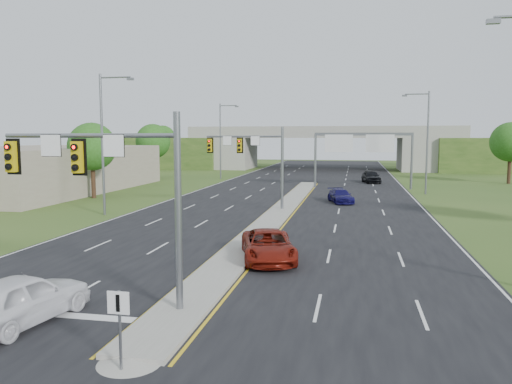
{
  "coord_description": "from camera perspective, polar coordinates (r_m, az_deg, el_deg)",
  "views": [
    {
      "loc": [
        5.9,
        -16.07,
        6.15
      ],
      "look_at": [
        0.36,
        11.92,
        3.0
      ],
      "focal_mm": 35.0,
      "sensor_mm": 36.0,
      "label": 1
    }
  ],
  "objects": [
    {
      "name": "keep_right_sign",
      "position": [
        13.76,
        -15.37,
        -13.6
      ],
      "size": [
        0.6,
        0.13,
        2.2
      ],
      "color": "slate",
      "rests_on": "ground"
    },
    {
      "name": "lane_markings",
      "position": [
        45.86,
        2.94,
        -1.39
      ],
      "size": [
        23.72,
        160.0,
        0.01
      ],
      "color": "gold",
      "rests_on": "road"
    },
    {
      "name": "median_nose",
      "position": [
        14.73,
        -14.24,
        -18.14
      ],
      "size": [
        2.0,
        2.0,
        0.16
      ],
      "primitive_type": "cone",
      "color": "gray",
      "rests_on": "road"
    },
    {
      "name": "overpass",
      "position": [
        96.28,
        7.7,
        4.69
      ],
      "size": [
        80.0,
        14.0,
        8.1
      ],
      "color": "gray",
      "rests_on": "ground"
    },
    {
      "name": "tree_back_b",
      "position": [
        114.06,
        -4.03,
        5.96
      ],
      "size": [
        5.6,
        5.6,
        8.32
      ],
      "color": "#382316",
      "rests_on": "ground"
    },
    {
      "name": "tree_back_a",
      "position": [
        118.5,
        -10.62,
        6.04
      ],
      "size": [
        6.0,
        6.0,
        8.85
      ],
      "color": "#382316",
      "rests_on": "ground"
    },
    {
      "name": "commercial_building",
      "position": [
        62.53,
        -23.9,
        2.41
      ],
      "size": [
        18.0,
        30.0,
        5.0
      ],
      "primitive_type": "cube",
      "color": "gray",
      "rests_on": "ground"
    },
    {
      "name": "car_far_a",
      "position": [
        24.97,
        1.4,
        -6.15
      ],
      "size": [
        3.77,
        5.82,
        1.49
      ],
      "primitive_type": "imported",
      "rotation": [
        0.0,
        0.0,
        0.26
      ],
      "color": "maroon",
      "rests_on": "road"
    },
    {
      "name": "tree_r_mid",
      "position": [
        73.86,
        27.1,
        5.11
      ],
      "size": [
        5.2,
        5.2,
        8.12
      ],
      "color": "#382316",
      "rests_on": "ground"
    },
    {
      "name": "road",
      "position": [
        51.77,
        4.57,
        -0.53
      ],
      "size": [
        24.0,
        160.0,
        0.02
      ],
      "primitive_type": "cube",
      "color": "black",
      "rests_on": "ground"
    },
    {
      "name": "signal_mast_far",
      "position": [
        41.82,
        -0.07,
        4.35
      ],
      "size": [
        6.62,
        0.6,
        7.0
      ],
      "color": "slate",
      "rests_on": "ground"
    },
    {
      "name": "tree_l_near",
      "position": [
        52.86,
        -18.22,
        4.93
      ],
      "size": [
        4.8,
        4.8,
        7.6
      ],
      "color": "#382316",
      "rests_on": "ground"
    },
    {
      "name": "lightpole_l_far",
      "position": [
        73.61,
        -3.95,
        6.25
      ],
      "size": [
        2.85,
        0.25,
        11.0
      ],
      "color": "slate",
      "rests_on": "ground"
    },
    {
      "name": "lightpole_l_mid",
      "position": [
        40.86,
        -16.93,
        5.96
      ],
      "size": [
        2.85,
        0.25,
        11.0
      ],
      "color": "slate",
      "rests_on": "ground"
    },
    {
      "name": "car_far_b",
      "position": [
        47.41,
        9.64,
        -0.45
      ],
      "size": [
        2.91,
        4.66,
        1.26
      ],
      "primitive_type": "imported",
      "rotation": [
        0.0,
        0.0,
        0.28
      ],
      "color": "#0F0C48",
      "rests_on": "road"
    },
    {
      "name": "lightpole_r_far",
      "position": [
        56.55,
        18.81,
        5.92
      ],
      "size": [
        2.85,
        0.25,
        11.0
      ],
      "color": "slate",
      "rests_on": "ground"
    },
    {
      "name": "sign_gantry",
      "position": [
        61.0,
        11.98,
        5.31
      ],
      "size": [
        11.58,
        0.44,
        6.67
      ],
      "color": "slate",
      "rests_on": "ground"
    },
    {
      "name": "car_white",
      "position": [
        18.41,
        -25.25,
        -10.97
      ],
      "size": [
        2.83,
        5.27,
        1.7
      ],
      "primitive_type": "imported",
      "rotation": [
        0.0,
        0.0,
        2.97
      ],
      "color": "white",
      "rests_on": "road"
    },
    {
      "name": "signal_mast_near",
      "position": [
        18.01,
        -15.8,
        1.53
      ],
      "size": [
        6.62,
        0.6,
        7.0
      ],
      "color": "slate",
      "rests_on": "ground"
    },
    {
      "name": "median",
      "position": [
        39.97,
        2.58,
        -2.41
      ],
      "size": [
        2.0,
        54.0,
        0.16
      ],
      "primitive_type": "cube",
      "color": "gray",
      "rests_on": "road"
    },
    {
      "name": "car_far_c",
      "position": [
        69.01,
        13.02,
        1.74
      ],
      "size": [
        2.81,
        5.18,
        1.67
      ],
      "primitive_type": "imported",
      "rotation": [
        0.0,
        0.0,
        0.18
      ],
      "color": "black",
      "rests_on": "road"
    },
    {
      "name": "ground",
      "position": [
        18.18,
        -8.68,
        -13.54
      ],
      "size": [
        240.0,
        240.0,
        0.0
      ],
      "primitive_type": "plane",
      "color": "#2F4D1B",
      "rests_on": "ground"
    },
    {
      "name": "tree_l_mid",
      "position": [
        77.1,
        -11.69,
        5.69
      ],
      "size": [
        5.2,
        5.2,
        8.12
      ],
      "color": "#382316",
      "rests_on": "ground"
    },
    {
      "name": "tree_back_c",
      "position": [
        111.55,
        20.63,
        5.57
      ],
      "size": [
        5.6,
        5.6,
        8.32
      ],
      "color": "#382316",
      "rests_on": "ground"
    }
  ]
}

